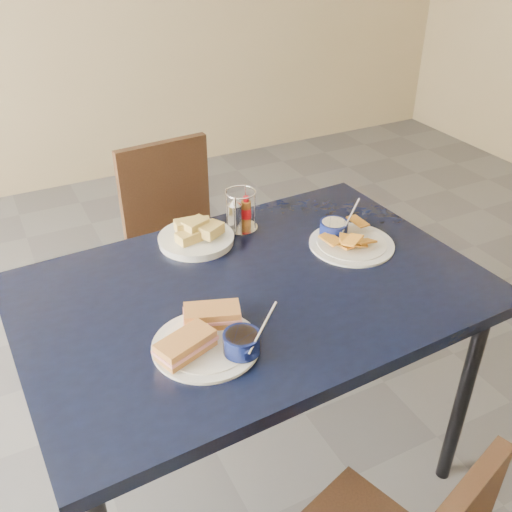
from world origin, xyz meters
name	(u,v)px	position (x,y,z in m)	size (l,w,h in m)	color
ground	(215,451)	(0.00, 0.00, 0.00)	(6.00, 6.00, 0.00)	#4F4F54
dining_table	(253,304)	(0.10, -0.10, 0.69)	(1.32, 0.91, 0.75)	black
chair_far	(179,229)	(0.18, 0.76, 0.48)	(0.43, 0.41, 0.84)	black
sandwich_plate	(210,337)	(-0.10, -0.27, 0.78)	(0.30, 0.26, 0.12)	white
plantain_plate	(345,238)	(0.47, -0.02, 0.77)	(0.27, 0.27, 0.12)	white
bread_basket	(196,236)	(0.05, 0.19, 0.78)	(0.23, 0.23, 0.08)	white
condiment_caddy	(239,213)	(0.21, 0.22, 0.81)	(0.11, 0.11, 0.14)	silver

